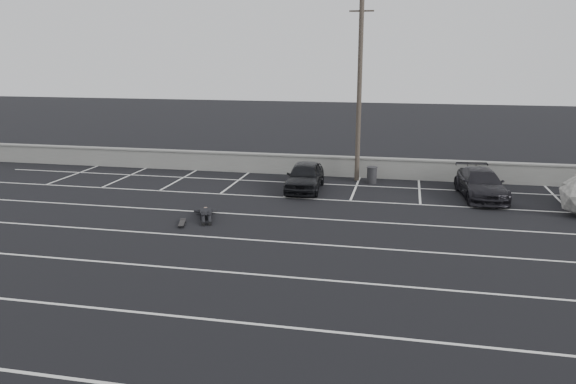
% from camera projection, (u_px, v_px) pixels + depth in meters
% --- Properties ---
extents(ground, '(120.00, 120.00, 0.00)m').
position_uv_depth(ground, '(284.00, 277.00, 16.24)').
color(ground, black).
rests_on(ground, ground).
extents(seawall, '(50.00, 0.45, 1.06)m').
position_uv_depth(seawall, '(341.00, 166.00, 29.40)').
color(seawall, gray).
rests_on(seawall, ground).
extents(stall_lines, '(36.00, 20.05, 0.01)m').
position_uv_depth(stall_lines, '(308.00, 231.00, 20.44)').
color(stall_lines, silver).
rests_on(stall_lines, ground).
extents(car_left, '(1.71, 3.95, 1.33)m').
position_uv_depth(car_left, '(305.00, 176.00, 26.42)').
color(car_left, black).
rests_on(car_left, ground).
extents(car_right, '(2.26, 4.51, 1.26)m').
position_uv_depth(car_right, '(481.00, 184.00, 25.01)').
color(car_right, black).
rests_on(car_right, ground).
extents(utility_pole, '(1.18, 0.24, 8.83)m').
position_uv_depth(utility_pole, '(359.00, 91.00, 27.52)').
color(utility_pole, '#4C4238').
rests_on(utility_pole, ground).
extents(trash_bin, '(0.63, 0.63, 0.82)m').
position_uv_depth(trash_bin, '(372.00, 175.00, 27.87)').
color(trash_bin, '#29282B').
rests_on(trash_bin, ground).
extents(person, '(2.62, 3.10, 0.49)m').
position_uv_depth(person, '(206.00, 210.00, 22.19)').
color(person, black).
rests_on(person, ground).
extents(skateboard, '(0.42, 0.82, 0.10)m').
position_uv_depth(skateboard, '(182.00, 223.00, 21.12)').
color(skateboard, black).
rests_on(skateboard, ground).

